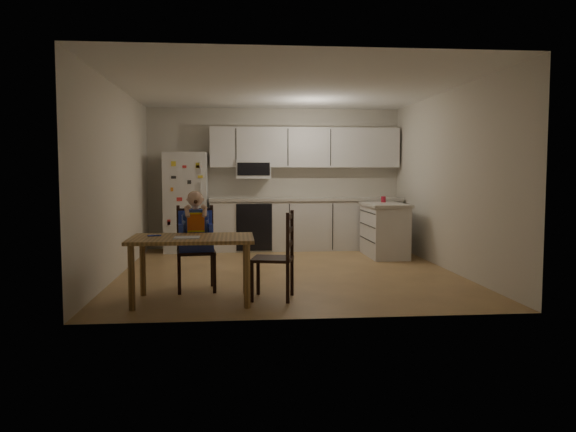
{
  "coord_description": "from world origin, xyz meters",
  "views": [
    {
      "loc": [
        -0.7,
        -7.6,
        1.37
      ],
      "look_at": [
        -0.09,
        -1.08,
        0.85
      ],
      "focal_mm": 35.0,
      "sensor_mm": 36.0,
      "label": 1
    }
  ],
  "objects_px": {
    "red_cup": "(383,199)",
    "kitchen_island": "(384,230)",
    "dining_table": "(192,246)",
    "chair_booster": "(196,230)",
    "chair_side": "(281,250)",
    "refrigerator": "(186,202)"
  },
  "relations": [
    {
      "from": "red_cup",
      "to": "dining_table",
      "type": "relative_size",
      "value": 0.08
    },
    {
      "from": "kitchen_island",
      "to": "chair_booster",
      "type": "bearing_deg",
      "value": -140.87
    },
    {
      "from": "chair_booster",
      "to": "chair_side",
      "type": "relative_size",
      "value": 1.21
    },
    {
      "from": "kitchen_island",
      "to": "chair_side",
      "type": "distance_m",
      "value": 3.5
    },
    {
      "from": "refrigerator",
      "to": "chair_side",
      "type": "relative_size",
      "value": 1.79
    },
    {
      "from": "refrigerator",
      "to": "chair_booster",
      "type": "distance_m",
      "value": 3.24
    },
    {
      "from": "refrigerator",
      "to": "chair_side",
      "type": "distance_m",
      "value": 4.04
    },
    {
      "from": "chair_booster",
      "to": "kitchen_island",
      "type": "bearing_deg",
      "value": 32.99
    },
    {
      "from": "kitchen_island",
      "to": "dining_table",
      "type": "height_order",
      "value": "kitchen_island"
    },
    {
      "from": "refrigerator",
      "to": "kitchen_island",
      "type": "height_order",
      "value": "refrigerator"
    },
    {
      "from": "refrigerator",
      "to": "kitchen_island",
      "type": "distance_m",
      "value": 3.39
    },
    {
      "from": "red_cup",
      "to": "dining_table",
      "type": "bearing_deg",
      "value": -131.91
    },
    {
      "from": "kitchen_island",
      "to": "dining_table",
      "type": "relative_size",
      "value": 0.91
    },
    {
      "from": "red_cup",
      "to": "kitchen_island",
      "type": "bearing_deg",
      "value": -101.3
    },
    {
      "from": "refrigerator",
      "to": "chair_booster",
      "type": "height_order",
      "value": "refrigerator"
    },
    {
      "from": "refrigerator",
      "to": "dining_table",
      "type": "relative_size",
      "value": 1.32
    },
    {
      "from": "chair_booster",
      "to": "dining_table",
      "type": "bearing_deg",
      "value": -95.67
    },
    {
      "from": "chair_booster",
      "to": "red_cup",
      "type": "bearing_deg",
      "value": 35.88
    },
    {
      "from": "kitchen_island",
      "to": "dining_table",
      "type": "xyz_separation_m",
      "value": [
        -2.86,
        -2.95,
        0.16
      ]
    },
    {
      "from": "chair_booster",
      "to": "chair_side",
      "type": "xyz_separation_m",
      "value": [
        0.95,
        -0.59,
        -0.16
      ]
    },
    {
      "from": "dining_table",
      "to": "chair_booster",
      "type": "distance_m",
      "value": 0.63
    },
    {
      "from": "refrigerator",
      "to": "dining_table",
      "type": "distance_m",
      "value": 3.86
    }
  ]
}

